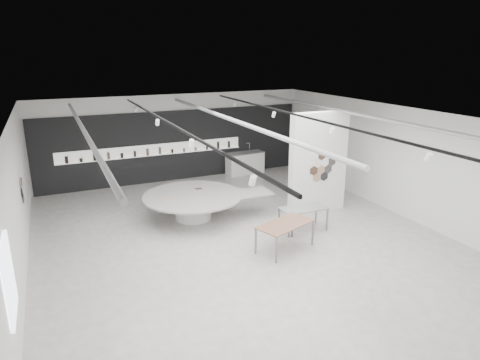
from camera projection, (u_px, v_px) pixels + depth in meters
name	position (u px, v px, depth m)	size (l,w,h in m)	color
room	(236.00, 174.00, 12.70)	(12.02, 14.02, 3.82)	beige
back_wall_display	(174.00, 146.00, 18.91)	(11.80, 0.27, 3.10)	black
partition_column	(318.00, 163.00, 15.06)	(2.20, 0.38, 3.60)	white
display_island	(195.00, 203.00, 14.73)	(4.41, 3.51, 0.87)	white
sample_table_wood	(285.00, 225.00, 12.36)	(1.93, 1.41, 0.81)	brown
sample_table_stone	(303.00, 210.00, 13.72)	(1.51, 0.78, 0.77)	gray
kitchen_counter	(245.00, 163.00, 20.14)	(1.86, 0.84, 1.42)	white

